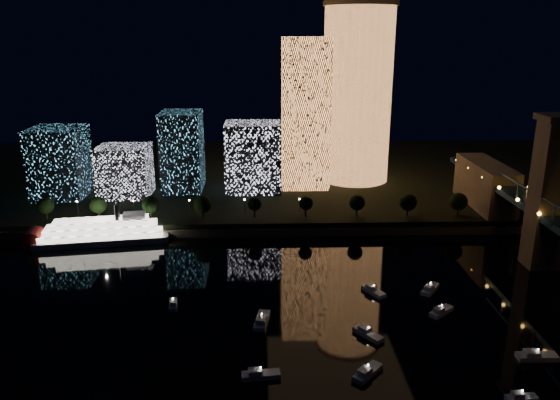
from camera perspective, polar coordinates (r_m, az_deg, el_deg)
The scene contains 10 objects.
ground at distance 138.14m, azimuth 9.95°, elevation -15.58°, with size 520.00×520.00×0.00m, color black.
far_bank at distance 283.93m, azimuth 3.58°, elevation 2.52°, with size 420.00×160.00×5.00m, color black.
seawall at distance 210.21m, azimuth 5.55°, elevation -3.13°, with size 420.00×6.00×3.00m, color #6B5E4C.
tower_cylindrical at distance 262.78m, azimuth 8.06°, elevation 10.92°, with size 34.00×34.00×82.30m.
tower_rectangular at distance 250.77m, azimuth 2.66°, elevation 9.00°, with size 21.10×21.10×67.12m, color #E98F4A.
midrise_blocks at distance 248.56m, azimuth -12.40°, elevation 4.21°, with size 107.14×32.27×35.26m.
riverboat at distance 210.64m, azimuth -18.68°, elevation -3.25°, with size 51.70×17.42×15.30m.
motorboats at distance 143.59m, azimuth 9.42°, elevation -13.79°, with size 96.38×64.96×2.78m.
esplanade_trees at distance 211.27m, azimuth -2.33°, elevation -0.38°, with size 166.69×6.98×8.99m.
street_lamps at distance 217.54m, azimuth -3.71°, elevation -0.28°, with size 132.70×0.70×5.65m.
Camera 1 is at (-26.76, -113.44, 74.15)m, focal length 35.00 mm.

